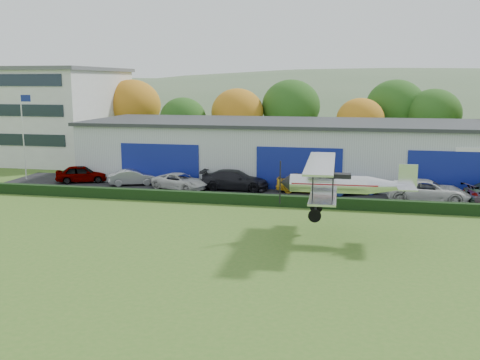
% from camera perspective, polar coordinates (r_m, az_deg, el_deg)
% --- Properties ---
extents(ground, '(300.00, 300.00, 0.00)m').
position_cam_1_polar(ground, '(24.97, -10.76, -10.65)').
color(ground, '#3E6821').
rests_on(ground, ground).
extents(apron, '(48.00, 9.00, 0.05)m').
position_cam_1_polar(apron, '(43.80, 3.48, -1.27)').
color(apron, black).
rests_on(apron, ground).
extents(hedge, '(46.00, 0.60, 0.80)m').
position_cam_1_polar(hedge, '(39.08, 2.46, -2.13)').
color(hedge, black).
rests_on(hedge, ground).
extents(hangar, '(40.60, 12.60, 5.30)m').
position_cam_1_polar(hangar, '(49.99, 6.96, 3.19)').
color(hangar, '#B2B7BC').
rests_on(hangar, ground).
extents(office_block, '(20.60, 15.60, 10.40)m').
position_cam_1_polar(office_block, '(67.69, -21.66, 6.60)').
color(office_block, silver).
rests_on(office_block, ground).
extents(flagpole, '(1.05, 0.10, 8.00)m').
position_cam_1_polar(flagpole, '(52.43, -21.97, 5.19)').
color(flagpole, silver).
rests_on(flagpole, ground).
extents(tree_belt, '(75.70, 13.22, 10.12)m').
position_cam_1_polar(tree_belt, '(62.71, 4.22, 7.41)').
color(tree_belt, '#3D2614').
rests_on(tree_belt, ground).
extents(distant_hills, '(430.00, 196.00, 56.00)m').
position_cam_1_polar(distant_hills, '(163.49, 6.97, 2.67)').
color(distant_hills, '#4C6642').
rests_on(distant_hills, ground).
extents(car_0, '(4.79, 3.30, 1.52)m').
position_cam_1_polar(car_0, '(49.69, -16.42, 0.64)').
color(car_0, gray).
rests_on(car_0, apron).
extents(car_1, '(4.32, 2.86, 1.34)m').
position_cam_1_polar(car_1, '(47.29, -11.28, 0.28)').
color(car_1, silver).
rests_on(car_1, apron).
extents(car_2, '(5.22, 3.60, 1.33)m').
position_cam_1_polar(car_2, '(44.79, -6.38, -0.15)').
color(car_2, silver).
rests_on(car_2, apron).
extents(car_3, '(5.57, 2.27, 1.62)m').
position_cam_1_polar(car_3, '(44.40, -0.55, 0.01)').
color(car_3, black).
rests_on(car_3, apron).
extents(car_4, '(4.65, 1.96, 1.57)m').
position_cam_1_polar(car_4, '(43.64, 6.93, -0.28)').
color(car_4, gold).
rests_on(car_4, apron).
extents(car_5, '(4.78, 3.35, 1.49)m').
position_cam_1_polar(car_5, '(43.50, 11.81, -0.51)').
color(car_5, navy).
rests_on(car_5, apron).
extents(car_6, '(5.98, 2.76, 1.66)m').
position_cam_1_polar(car_6, '(42.17, 19.32, -1.12)').
color(car_6, silver).
rests_on(car_6, apron).
extents(biplane, '(7.62, 8.68, 3.27)m').
position_cam_1_polar(biplane, '(30.91, 10.59, -0.26)').
color(biplane, silver).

